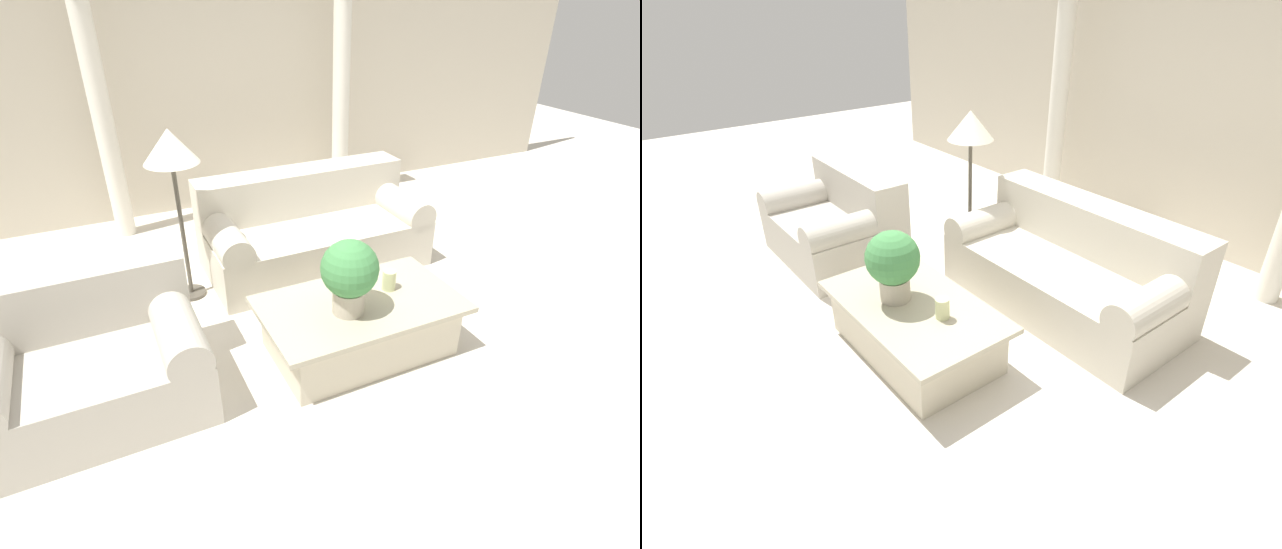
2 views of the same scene
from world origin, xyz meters
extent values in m
plane|color=silver|center=(0.00, 0.00, 0.00)|extent=(16.00, 16.00, 0.00)
cube|color=beige|center=(0.00, 2.81, 1.60)|extent=(10.00, 0.06, 3.20)
cube|color=beige|center=(0.28, 0.84, 0.22)|extent=(2.04, 0.99, 0.44)
cube|color=beige|center=(0.28, 1.16, 0.65)|extent=(2.04, 0.35, 0.42)
cylinder|color=beige|center=(-0.60, 0.84, 0.50)|extent=(0.28, 0.99, 0.28)
cylinder|color=beige|center=(1.16, 0.84, 0.50)|extent=(0.28, 0.99, 0.28)
cube|color=#B9B2A4|center=(-1.77, -0.28, 0.22)|extent=(1.34, 0.99, 0.44)
cube|color=#B9B2A4|center=(-1.77, 0.04, 0.65)|extent=(1.34, 0.35, 0.42)
cylinder|color=#B9B2A4|center=(-1.24, -0.28, 0.50)|extent=(0.28, 0.99, 0.28)
cube|color=beige|center=(0.02, -0.49, 0.19)|extent=(1.26, 0.74, 0.38)
cube|color=#B3A98F|center=(0.02, -0.49, 0.40)|extent=(1.43, 0.84, 0.04)
cylinder|color=#B2A893|center=(-0.12, -0.55, 0.51)|extent=(0.22, 0.22, 0.17)
sphere|color=#428447|center=(-0.12, -0.55, 0.76)|extent=(0.39, 0.39, 0.39)
cylinder|color=beige|center=(0.29, -0.42, 0.50)|extent=(0.10, 0.10, 0.15)
cylinder|color=#4C473D|center=(-0.94, 0.81, 0.01)|extent=(0.24, 0.24, 0.03)
cylinder|color=#4C473D|center=(-0.94, 0.81, 0.61)|extent=(0.04, 0.04, 1.16)
cone|color=silver|center=(-0.94, 0.81, 1.32)|extent=(0.43, 0.43, 0.26)
cylinder|color=silver|center=(-1.30, 2.37, 1.24)|extent=(0.20, 0.20, 2.47)
cylinder|color=silver|center=(1.33, 2.37, 1.24)|extent=(0.20, 0.20, 2.47)
camera|label=1|loc=(-1.51, -3.03, 2.39)|focal=28.00mm
camera|label=2|loc=(2.61, -2.07, 2.41)|focal=28.00mm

